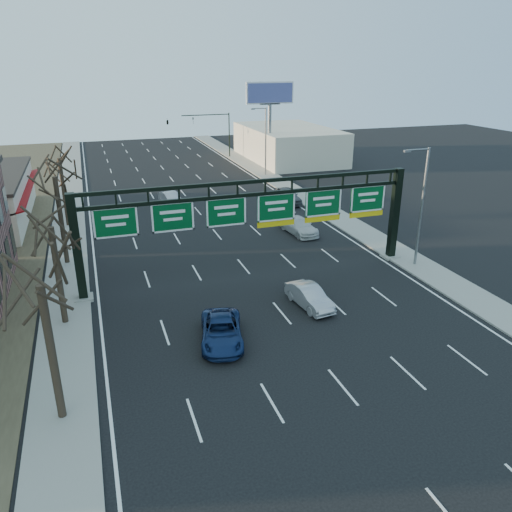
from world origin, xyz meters
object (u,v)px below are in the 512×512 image
object	(u,v)px
sign_gantry	(254,216)
car_blue_suv	(222,331)
car_silver_sedan	(309,297)
car_white_wagon	(299,226)

from	to	relation	value
sign_gantry	car_blue_suv	size ratio (longest dim) A/B	5.04
sign_gantry	car_silver_sedan	size ratio (longest dim) A/B	5.97
sign_gantry	car_silver_sedan	distance (m)	7.17
car_blue_suv	car_silver_sedan	world-z (taller)	same
car_blue_suv	sign_gantry	bearing A→B (deg)	73.36
car_silver_sedan	car_blue_suv	bearing A→B (deg)	-166.70
car_white_wagon	car_blue_suv	bearing A→B (deg)	-131.96
sign_gantry	car_silver_sedan	world-z (taller)	sign_gantry
sign_gantry	car_blue_suv	xyz separation A→B (m)	(-4.61, -8.09, -3.95)
car_blue_suv	car_silver_sedan	bearing A→B (deg)	33.41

